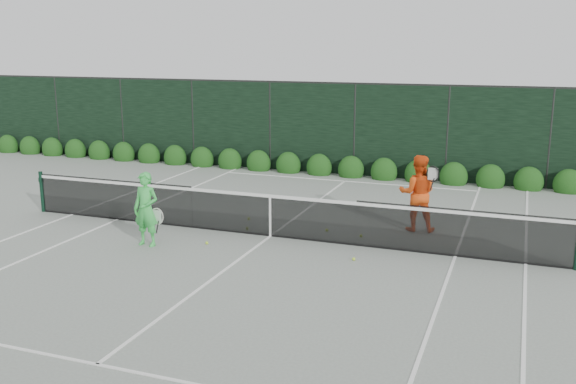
% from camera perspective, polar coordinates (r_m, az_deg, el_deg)
% --- Properties ---
extents(ground, '(80.00, 80.00, 0.00)m').
position_cam_1_polar(ground, '(14.67, -1.57, -3.96)').
color(ground, gray).
rests_on(ground, ground).
extents(tennis_net, '(12.90, 0.10, 1.07)m').
position_cam_1_polar(tennis_net, '(14.53, -1.68, -1.95)').
color(tennis_net, '#103221').
rests_on(tennis_net, ground).
extents(player_woman, '(0.65, 0.41, 1.62)m').
position_cam_1_polar(player_woman, '(14.15, -12.50, -1.51)').
color(player_woman, green).
rests_on(player_woman, ground).
extents(player_man, '(0.99, 0.81, 1.80)m').
position_cam_1_polar(player_man, '(15.20, 11.45, -0.10)').
color(player_man, '#E84C13').
rests_on(player_man, ground).
extents(court_lines, '(11.03, 23.83, 0.01)m').
position_cam_1_polar(court_lines, '(14.66, -1.57, -3.94)').
color(court_lines, white).
rests_on(court_lines, ground).
extents(windscreen_fence, '(32.00, 21.07, 3.06)m').
position_cam_1_polar(windscreen_fence, '(11.88, -6.48, -0.54)').
color(windscreen_fence, black).
rests_on(windscreen_fence, ground).
extents(hedge_row, '(31.66, 0.65, 0.94)m').
position_cam_1_polar(hedge_row, '(21.22, 5.62, 1.98)').
color(hedge_row, '#10380F').
rests_on(hedge_row, ground).
extents(tennis_balls, '(3.36, 2.22, 0.07)m').
position_cam_1_polar(tennis_balls, '(14.65, 0.12, -3.84)').
color(tennis_balls, '#BDE633').
rests_on(tennis_balls, ground).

